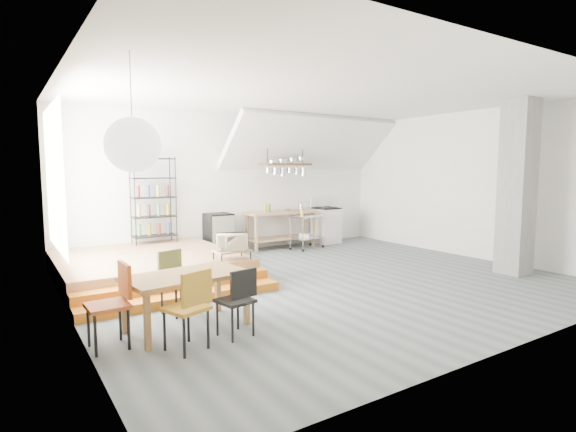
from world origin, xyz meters
TOP-DOWN VIEW (x-y plane):
  - floor at (0.00, 0.00)m, footprint 8.00×8.00m
  - wall_back at (0.00, 3.50)m, footprint 8.00×0.04m
  - wall_left at (-4.00, 0.00)m, footprint 0.04×7.00m
  - wall_right at (4.00, 0.00)m, footprint 0.04×7.00m
  - ceiling at (0.00, 0.00)m, footprint 8.00×7.00m
  - slope_ceiling at (1.80, 2.90)m, footprint 4.40×1.44m
  - window_pane at (-3.98, 1.50)m, footprint 0.02×2.50m
  - platform at (-2.50, 2.00)m, footprint 3.00×3.00m
  - step_lower at (-2.50, 0.05)m, footprint 3.00×0.35m
  - step_upper at (-2.50, 0.40)m, footprint 3.00×0.35m
  - concrete_column at (3.30, -1.50)m, footprint 0.50×0.50m
  - kitchen_counter at (1.10, 3.15)m, footprint 1.80×0.60m
  - stove at (2.50, 3.16)m, footprint 0.60×0.60m
  - pot_rack at (1.13, 2.92)m, footprint 1.20×0.50m
  - wire_shelving at (-2.00, 3.20)m, footprint 0.88×0.38m
  - microwave_shelf at (-1.40, 0.75)m, footprint 0.60×0.40m
  - paper_lantern at (-3.45, -1.07)m, footprint 0.60×0.60m
  - dining_table at (-2.85, -0.99)m, footprint 1.52×0.98m
  - chair_mustard at (-3.07, -1.68)m, footprint 0.52×0.52m
  - chair_black at (-2.46, -1.59)m, footprint 0.43×0.43m
  - chair_olive at (-2.77, -0.32)m, footprint 0.49×0.49m
  - chair_red at (-3.71, -1.11)m, footprint 0.44×0.44m
  - rolling_cart at (1.56, 2.70)m, footprint 0.92×0.66m
  - mini_fridge at (-0.55, 3.20)m, footprint 0.55×0.55m
  - microwave at (-1.40, 0.75)m, footprint 0.60×0.50m
  - bowl at (1.27, 3.10)m, footprint 0.24×0.24m

SIDE VIEW (x-z plane):
  - floor at x=0.00m, z-range 0.00..0.00m
  - step_lower at x=-2.50m, z-range 0.00..0.13m
  - step_upper at x=-2.50m, z-range 0.00..0.27m
  - platform at x=-2.50m, z-range 0.00..0.40m
  - mini_fridge at x=-0.55m, z-range 0.00..0.94m
  - stove at x=2.50m, z-range -0.11..1.07m
  - chair_black at x=-2.46m, z-range 0.08..0.89m
  - chair_olive at x=-2.77m, z-range 0.08..0.93m
  - chair_mustard at x=-3.07m, z-range 0.09..0.97m
  - rolling_cart at x=1.56m, z-range 0.12..0.95m
  - microwave_shelf at x=-1.40m, z-range 0.46..0.63m
  - chair_red at x=-3.71m, z-range 0.09..1.01m
  - dining_table at x=-2.85m, z-range 0.27..0.95m
  - kitchen_counter at x=1.10m, z-range 0.17..1.08m
  - microwave at x=-1.40m, z-range 0.56..0.85m
  - bowl at x=1.27m, z-range 0.91..0.96m
  - wire_shelving at x=-2.00m, z-range 0.43..2.23m
  - wall_back at x=0.00m, z-range 0.00..3.20m
  - wall_left at x=-4.00m, z-range 0.00..3.20m
  - wall_right at x=4.00m, z-range 0.00..3.20m
  - concrete_column at x=3.30m, z-range 0.00..3.20m
  - window_pane at x=-3.98m, z-range 0.70..2.90m
  - pot_rack at x=1.13m, z-range 1.26..2.69m
  - paper_lantern at x=-3.45m, z-range 1.90..2.50m
  - slope_ceiling at x=1.80m, z-range 1.89..3.21m
  - ceiling at x=0.00m, z-range 3.19..3.21m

